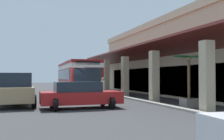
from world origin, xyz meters
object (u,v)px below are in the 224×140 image
at_px(potted_palm, 189,93).
at_px(pedestrian, 103,88).
at_px(parked_suv_tan, 15,89).
at_px(transit_bus, 77,76).
at_px(parked_sedan_red, 80,95).

bearing_deg(potted_palm, pedestrian, -138.58).
bearing_deg(parked_suv_tan, transit_bus, 148.37).
bearing_deg(potted_palm, transit_bus, -161.35).
xyz_separation_m(parked_suv_tan, pedestrian, (-0.65, 5.68, -0.06)).
xyz_separation_m(parked_suv_tan, potted_palm, (3.77, 9.58, -0.20)).
relative_size(parked_sedan_red, pedestrian, 2.60).
relative_size(transit_bus, potted_palm, 3.72).
xyz_separation_m(transit_bus, potted_palm, (12.48, 4.21, -1.04)).
distance_m(transit_bus, parked_sedan_red, 11.38).
xyz_separation_m(transit_bus, parked_sedan_red, (11.17, -1.90, -1.10)).
relative_size(transit_bus, parked_suv_tan, 2.32).
bearing_deg(parked_sedan_red, transit_bus, 170.33).
distance_m(parked_sedan_red, potted_palm, 6.26).
height_order(parked_sedan_red, potted_palm, potted_palm).
distance_m(parked_suv_tan, potted_palm, 10.30).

